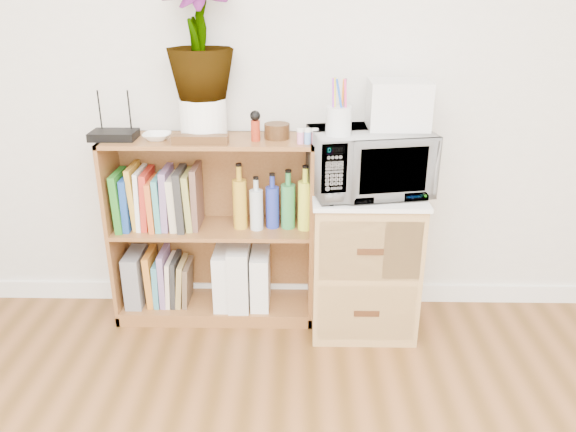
{
  "coord_description": "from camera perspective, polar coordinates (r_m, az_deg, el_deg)",
  "views": [
    {
      "loc": [
        0.07,
        -0.47,
        1.61
      ],
      "look_at": [
        0.03,
        1.95,
        0.62
      ],
      "focal_mm": 35.0,
      "sensor_mm": 36.0,
      "label": 1
    }
  ],
  "objects": [
    {
      "name": "trinket_box",
      "position": [
        2.59,
        -8.92,
        7.68
      ],
      "size": [
        0.25,
        0.06,
        0.04
      ],
      "primitive_type": "cube",
      "color": "#3D2110",
      "rests_on": "bookshelf"
    },
    {
      "name": "potted_plant",
      "position": [
        2.63,
        -9.06,
        17.67
      ],
      "size": [
        0.31,
        0.31,
        0.55
      ],
      "primitive_type": "imported",
      "color": "#307837",
      "rests_on": "plant_pot"
    },
    {
      "name": "skirting_board",
      "position": [
        3.13,
        -0.42,
        -7.68
      ],
      "size": [
        4.0,
        0.02,
        0.1
      ],
      "primitive_type": "cube",
      "color": "white",
      "rests_on": "ground"
    },
    {
      "name": "white_bowl",
      "position": [
        2.7,
        -13.15,
        7.87
      ],
      "size": [
        0.13,
        0.13,
        0.03
      ],
      "primitive_type": "imported",
      "color": "white",
      "rests_on": "bookshelf"
    },
    {
      "name": "liquor_bottles",
      "position": [
        2.75,
        -1.51,
        1.7
      ],
      "size": [
        0.39,
        0.07,
        0.32
      ],
      "color": "gold",
      "rests_on": "bookshelf"
    },
    {
      "name": "paint_jars",
      "position": [
        2.56,
        2.0,
        7.94
      ],
      "size": [
        0.11,
        0.04,
        0.06
      ],
      "primitive_type": "cube",
      "color": "pink",
      "rests_on": "bookshelf"
    },
    {
      "name": "cookbooks",
      "position": [
        2.83,
        -12.95,
        1.66
      ],
      "size": [
        0.41,
        0.2,
        0.31
      ],
      "color": "#23721E",
      "rests_on": "bookshelf"
    },
    {
      "name": "microwave",
      "position": [
        2.61,
        8.24,
        5.49
      ],
      "size": [
        0.59,
        0.45,
        0.29
      ],
      "primitive_type": "imported",
      "rotation": [
        0.0,
        0.0,
        0.19
      ],
      "color": "white",
      "rests_on": "wicker_unit"
    },
    {
      "name": "small_appliance",
      "position": [
        2.63,
        11.14,
        11.07
      ],
      "size": [
        0.27,
        0.22,
        0.21
      ],
      "primitive_type": "cube",
      "color": "silver",
      "rests_on": "microwave"
    },
    {
      "name": "pen_cup",
      "position": [
        2.46,
        5.17,
        9.61
      ],
      "size": [
        0.11,
        0.11,
        0.12
      ],
      "primitive_type": "cylinder",
      "color": "silver",
      "rests_on": "microwave"
    },
    {
      "name": "lower_books",
      "position": [
        3.01,
        -12.03,
        -6.28
      ],
      "size": [
        0.23,
        0.19,
        0.29
      ],
      "color": "#BE6E21",
      "rests_on": "bookshelf"
    },
    {
      "name": "kokeshi_doll",
      "position": [
        2.61,
        -3.32,
        8.64
      ],
      "size": [
        0.04,
        0.04,
        0.1
      ],
      "primitive_type": "cylinder",
      "color": "maroon",
      "rests_on": "bookshelf"
    },
    {
      "name": "magazine_holder_right",
      "position": [
        2.92,
        -2.82,
        -6.32
      ],
      "size": [
        0.09,
        0.23,
        0.29
      ],
      "primitive_type": "cube",
      "color": "silver",
      "rests_on": "bookshelf"
    },
    {
      "name": "wooden_bowl",
      "position": [
        2.66,
        -1.13,
        8.63
      ],
      "size": [
        0.12,
        0.12,
        0.07
      ],
      "primitive_type": "cylinder",
      "color": "#331E0E",
      "rests_on": "bookshelf"
    },
    {
      "name": "wicker_unit",
      "position": [
        2.81,
        7.65,
        -4.57
      ],
      "size": [
        0.5,
        0.45,
        0.7
      ],
      "primitive_type": "cube",
      "color": "#9E7542",
      "rests_on": "ground"
    },
    {
      "name": "magazine_holder_mid",
      "position": [
        2.92,
        -4.92,
        -5.93
      ],
      "size": [
        0.1,
        0.26,
        0.33
      ],
      "primitive_type": "cube",
      "color": "silver",
      "rests_on": "bookshelf"
    },
    {
      "name": "plant_pot",
      "position": [
        2.69,
        -8.58,
        9.81
      ],
      "size": [
        0.22,
        0.22,
        0.18
      ],
      "primitive_type": "cylinder",
      "color": "white",
      "rests_on": "bookshelf"
    },
    {
      "name": "file_box",
      "position": [
        3.04,
        -15.13,
        -5.98
      ],
      "size": [
        0.08,
        0.22,
        0.28
      ],
      "primitive_type": "cube",
      "color": "slate",
      "rests_on": "bookshelf"
    },
    {
      "name": "router",
      "position": [
        2.77,
        -17.27,
        7.86
      ],
      "size": [
        0.21,
        0.14,
        0.04
      ],
      "primitive_type": "cube",
      "color": "black",
      "rests_on": "bookshelf"
    },
    {
      "name": "magazine_holder_left",
      "position": [
        2.93,
        -6.45,
        -6.12
      ],
      "size": [
        0.1,
        0.24,
        0.3
      ],
      "primitive_type": "cube",
      "color": "silver",
      "rests_on": "bookshelf"
    },
    {
      "name": "bookshelf",
      "position": [
        2.84,
        -7.6,
        -1.51
      ],
      "size": [
        1.0,
        0.3,
        0.95
      ],
      "primitive_type": "cube",
      "color": "brown",
      "rests_on": "ground"
    }
  ]
}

